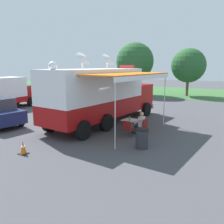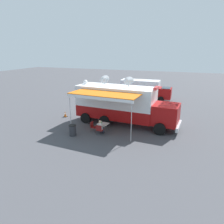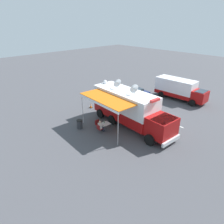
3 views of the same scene
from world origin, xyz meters
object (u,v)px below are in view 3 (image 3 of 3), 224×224
at_px(folding_table, 106,124).
at_px(folding_chair_beside_table, 98,123).
at_px(seated_responder, 101,126).
at_px(command_truck, 130,108).
at_px(traffic_cone, 91,106).
at_px(water_bottle, 104,122).
at_px(support_truck, 179,89).
at_px(car_behind_truck, 134,95).
at_px(folding_chair_at_table, 99,128).
at_px(trash_bin, 80,124).

bearing_deg(folding_table, folding_chair_beside_table, -71.03).
bearing_deg(folding_chair_beside_table, seated_responder, 69.10).
bearing_deg(command_truck, traffic_cone, -89.65).
xyz_separation_m(folding_table, seated_responder, (0.61, -0.01, -0.02)).
distance_m(water_bottle, folding_chair_beside_table, 0.80).
height_order(water_bottle, seated_responder, seated_responder).
distance_m(support_truck, car_behind_truck, 6.16).
height_order(folding_chair_at_table, folding_chair_beside_table, same).
xyz_separation_m(folding_chair_at_table, folding_chair_beside_table, (-0.51, -0.82, 0.00)).
relative_size(folding_table, folding_chair_at_table, 0.98).
bearing_deg(car_behind_truck, folding_table, 21.14).
relative_size(command_truck, car_behind_truck, 2.20).
xyz_separation_m(folding_table, folding_chair_at_table, (0.80, -0.03, -0.16)).
bearing_deg(trash_bin, folding_chair_beside_table, 138.30).
bearing_deg(folding_chair_at_table, command_truck, 163.73).
height_order(command_truck, water_bottle, command_truck).
height_order(trash_bin, traffic_cone, trash_bin).
bearing_deg(folding_table, folding_chair_at_table, -1.92).
distance_m(folding_chair_beside_table, support_truck, 13.17).
bearing_deg(support_truck, folding_chair_beside_table, -6.30).
height_order(seated_responder, support_truck, support_truck).
xyz_separation_m(command_truck, folding_chair_beside_table, (2.72, -1.76, -1.43)).
relative_size(folding_chair_beside_table, trash_bin, 0.96).
bearing_deg(seated_responder, command_truck, 162.99).
xyz_separation_m(folding_chair_beside_table, traffic_cone, (-2.68, -4.47, -0.23)).
relative_size(seated_responder, support_truck, 0.18).
relative_size(trash_bin, traffic_cone, 1.57).
distance_m(water_bottle, folding_chair_at_table, 0.84).
height_order(folding_table, support_truck, support_truck).
bearing_deg(folding_chair_beside_table, folding_table, 108.97).
distance_m(folding_chair_at_table, car_behind_truck, 9.12).
bearing_deg(support_truck, seated_responder, -2.59).
bearing_deg(seated_responder, car_behind_truck, -160.35).
relative_size(water_bottle, trash_bin, 0.25).
distance_m(folding_chair_at_table, support_truck, 13.61).
bearing_deg(seated_responder, folding_chair_at_table, -3.86).
xyz_separation_m(folding_table, support_truck, (-12.77, 0.59, 0.71)).
height_order(folding_chair_beside_table, trash_bin, trash_bin).
bearing_deg(support_truck, car_behind_truck, -36.07).
height_order(water_bottle, car_behind_truck, car_behind_truck).
relative_size(command_truck, folding_chair_beside_table, 11.07).
bearing_deg(water_bottle, command_truck, 156.40).
bearing_deg(traffic_cone, folding_chair_beside_table, 59.02).
distance_m(command_truck, support_truck, 10.36).
distance_m(water_bottle, support_truck, 12.84).
bearing_deg(folding_chair_at_table, folding_table, 178.08).
height_order(folding_chair_beside_table, support_truck, support_truck).
bearing_deg(traffic_cone, support_truck, 150.35).
distance_m(seated_responder, car_behind_truck, 8.94).
relative_size(folding_chair_beside_table, traffic_cone, 1.50).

